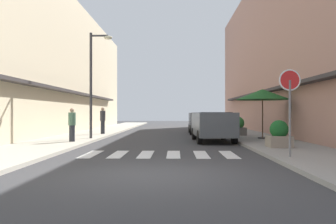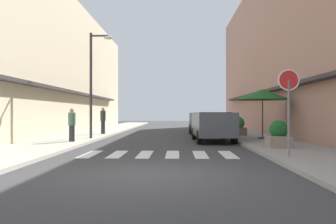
{
  "view_description": "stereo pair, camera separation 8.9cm",
  "coord_description": "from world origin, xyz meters",
  "views": [
    {
      "loc": [
        0.54,
        -7.97,
        1.43
      ],
      "look_at": [
        0.14,
        10.75,
        1.49
      ],
      "focal_mm": 36.92,
      "sensor_mm": 36.0,
      "label": 1
    },
    {
      "loc": [
        0.63,
        -7.96,
        1.43
      ],
      "look_at": [
        0.14,
        10.75,
        1.49
      ],
      "focal_mm": 36.92,
      "sensor_mm": 36.0,
      "label": 2
    }
  ],
  "objects": [
    {
      "name": "sidewalk_right",
      "position": [
        4.95,
        14.78,
        0.06
      ],
      "size": [
        3.02,
        51.73,
        0.12
      ],
      "primitive_type": "cube",
      "color": "gray",
      "rests_on": "ground_plane"
    },
    {
      "name": "parked_car_near",
      "position": [
        2.39,
        9.24,
        0.92
      ],
      "size": [
        1.94,
        4.28,
        1.47
      ],
      "color": "#4C5156",
      "rests_on": "ground_plane"
    },
    {
      "name": "planter_corner",
      "position": [
        4.53,
        5.41,
        0.58
      ],
      "size": [
        0.86,
        0.86,
        1.04
      ],
      "color": "gray",
      "rests_on": "sidewalk_right"
    },
    {
      "name": "building_row_right",
      "position": [
        8.96,
        15.63,
        5.78
      ],
      "size": [
        5.5,
        35.25,
        11.57
      ],
      "color": "#A87A6B",
      "rests_on": "ground_plane"
    },
    {
      "name": "pedestrian_walking_near",
      "position": [
        -4.23,
        7.84,
        0.92
      ],
      "size": [
        0.34,
        0.34,
        1.54
      ],
      "rotation": [
        0.0,
        0.0,
        2.12
      ],
      "color": "#282B33",
      "rests_on": "sidewalk_left"
    },
    {
      "name": "street_lamp",
      "position": [
        -3.68,
        9.91,
        3.47
      ],
      "size": [
        1.19,
        0.28,
        5.5
      ],
      "color": "#38383D",
      "rests_on": "sidewalk_left"
    },
    {
      "name": "pedestrian_walking_far",
      "position": [
        -4.07,
        13.79,
        1.01
      ],
      "size": [
        0.34,
        0.34,
        1.69
      ],
      "rotation": [
        0.0,
        0.0,
        5.2
      ],
      "color": "#282B33",
      "rests_on": "sidewalk_left"
    },
    {
      "name": "planter_midblock",
      "position": [
        4.25,
        12.58,
        0.62
      ],
      "size": [
        0.89,
        0.89,
        1.1
      ],
      "color": "slate",
      "rests_on": "sidewalk_right"
    },
    {
      "name": "parked_car_mid",
      "position": [
        2.39,
        15.79,
        0.92
      ],
      "size": [
        1.84,
        4.29,
        1.47
      ],
      "color": "black",
      "rests_on": "ground_plane"
    },
    {
      "name": "round_street_sign",
      "position": [
        3.96,
        2.42,
        2.13
      ],
      "size": [
        0.65,
        0.07,
        2.62
      ],
      "color": "slate",
      "rests_on": "sidewalk_right"
    },
    {
      "name": "sidewalk_left",
      "position": [
        -4.95,
        14.78,
        0.06
      ],
      "size": [
        3.02,
        51.73,
        0.12
      ],
      "primitive_type": "cube",
      "color": "#ADA899",
      "rests_on": "ground_plane"
    },
    {
      "name": "ground_plane",
      "position": [
        0.0,
        14.78,
        0.0
      ],
      "size": [
        81.29,
        81.29,
        0.0
      ],
      "primitive_type": "plane",
      "color": "#38383A"
    },
    {
      "name": "cafe_umbrella",
      "position": [
        5.02,
        9.88,
        2.38
      ],
      "size": [
        2.78,
        2.78,
        2.55
      ],
      "color": "#262626",
      "rests_on": "sidewalk_right"
    },
    {
      "name": "building_row_left",
      "position": [
        -8.96,
        15.63,
        4.73
      ],
      "size": [
        5.5,
        35.25,
        9.46
      ],
      "color": "beige",
      "rests_on": "ground_plane"
    },
    {
      "name": "crosswalk",
      "position": [
        -0.0,
        3.91,
        0.01
      ],
      "size": [
        5.2,
        2.2,
        0.01
      ],
      "color": "silver",
      "rests_on": "ground_plane"
    }
  ]
}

